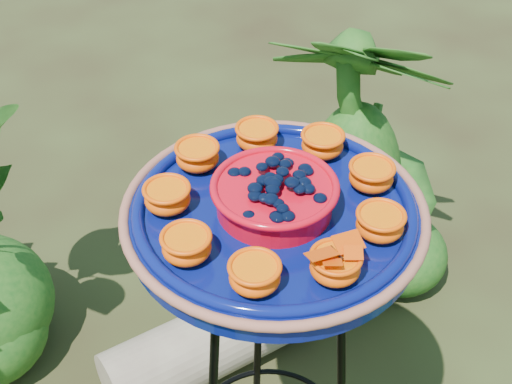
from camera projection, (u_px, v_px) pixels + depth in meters
The scene contains 4 objects.
tripod_stand at pixel (271, 366), 1.34m from camera, with size 0.42×0.42×0.89m.
feeder_dish at pixel (274, 210), 1.09m from camera, with size 0.59×0.59×0.11m.
driftwood_log at pixel (211, 342), 1.94m from camera, with size 0.20×0.20×0.59m, color tan.
shrub_back_right at pixel (355, 159), 2.01m from camera, with size 0.49×0.49×0.88m, color #164A13.
Camera 1 is at (-0.35, -0.79, 1.66)m, focal length 50.00 mm.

